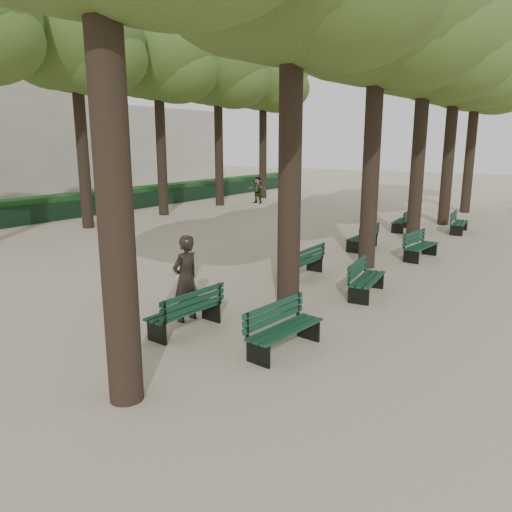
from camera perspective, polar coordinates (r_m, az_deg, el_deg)
The scene contains 24 objects.
ground at distance 10.50m, azimuth -11.97°, elevation -9.07°, with size 120.00×120.00×0.00m, color #C4AF94.
tree_central_2 at distance 16.21m, azimuth 13.91°, elevation 26.02°, with size 6.00×6.00×9.95m.
tree_central_3 at distance 20.87m, azimuth 18.95°, elevation 22.68°, with size 6.00×6.00×9.95m.
tree_central_4 at distance 25.65m, azimuth 22.00°, elevation 20.49°, with size 6.00×6.00×9.95m.
tree_central_5 at distance 30.51m, azimuth 24.04°, elevation 18.97°, with size 6.00×6.00×9.95m.
tree_far_2 at distance 24.46m, azimuth -20.07°, elevation 22.23°, with size 6.00×6.00×10.45m.
tree_far_3 at distance 27.77m, azimuth -11.21°, elevation 21.53°, with size 6.00×6.00×10.45m.
tree_far_4 at distance 31.52m, azimuth -4.42°, elevation 20.67°, with size 6.00×6.00×10.45m.
tree_far_5 at distance 35.59m, azimuth 0.82°, elevation 19.81°, with size 6.00×6.00×10.45m.
bench_left_0 at distance 10.61m, azimuth -8.09°, elevation -7.11°, with size 0.72×1.84×0.92m.
bench_left_1 at distance 14.69m, azimuth 5.28°, elevation -1.37°, with size 0.59×1.81×0.92m.
bench_left_2 at distance 18.85m, azimuth 12.03°, elevation 1.60°, with size 0.64×1.82×0.92m.
bench_left_3 at distance 23.24m, azimuth 16.31°, elevation 3.47°, with size 0.70×1.84×0.92m.
bench_right_0 at distance 9.56m, azimuth 3.33°, elevation -9.31°, with size 0.79×1.86×0.92m.
bench_right_1 at distance 13.17m, azimuth 12.56°, elevation -3.31°, with size 0.78×1.85×0.92m.
bench_right_2 at distance 17.76m, azimuth 18.31°, elevation 0.53°, with size 0.77×1.85×0.92m.
bench_right_3 at distance 23.47m, azimuth 22.19°, elevation 3.12°, with size 0.71×1.84×0.92m.
man_with_map at distance 11.03m, azimuth -8.04°, elevation -2.56°, with size 0.66×0.80×1.93m.
pedestrian_a at distance 32.64m, azimuth 4.16°, elevation 7.46°, with size 0.77×0.32×1.58m, color #262628.
pedestrian_d at distance 35.99m, azimuth 12.89°, elevation 7.79°, with size 0.84×0.34×1.72m, color #262628.
pedestrian_e at distance 32.41m, azimuth 0.18°, elevation 7.54°, with size 1.55×0.33×1.67m, color #262628.
fence at distance 28.51m, azimuth -17.70°, elevation 5.41°, with size 0.08×42.00×0.90m, color black.
hedge at distance 29.04m, azimuth -18.59°, elevation 5.77°, with size 1.20×42.00×1.20m, color #18451D.
building_far at distance 54.36m, azimuth -14.39°, elevation 12.14°, with size 12.00×16.00×7.00m, color #B7B2A3.
Camera 1 is at (7.03, -6.77, 3.89)m, focal length 35.00 mm.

